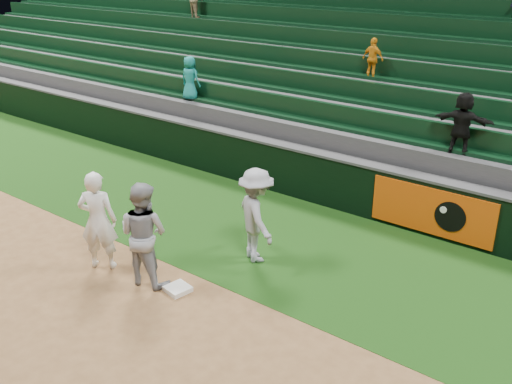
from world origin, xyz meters
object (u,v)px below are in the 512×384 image
(baserunner, at_px, (144,234))
(base_coach, at_px, (256,215))
(first_base, at_px, (178,289))
(first_baseman, at_px, (98,221))

(baserunner, xyz_separation_m, base_coach, (1.08, 1.84, -0.02))
(base_coach, bearing_deg, first_base, 108.56)
(first_baseman, distance_m, base_coach, 2.93)
(baserunner, distance_m, base_coach, 2.14)
(first_base, xyz_separation_m, baserunner, (-0.68, -0.09, 0.92))
(first_base, distance_m, baserunner, 1.14)
(first_base, xyz_separation_m, base_coach, (0.41, 1.75, 0.89))
(baserunner, bearing_deg, first_base, 178.16)
(base_coach, bearing_deg, baserunner, 91.20)
(baserunner, height_order, base_coach, baserunner)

